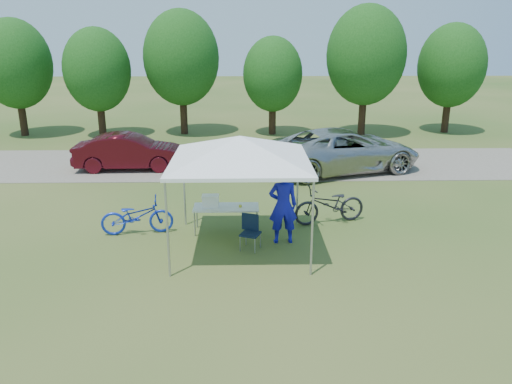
% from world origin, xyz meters
% --- Properties ---
extents(ground, '(100.00, 100.00, 0.00)m').
position_xyz_m(ground, '(0.00, 0.00, 0.00)').
color(ground, '#2D5119').
rests_on(ground, ground).
extents(gravel_strip, '(24.00, 5.00, 0.02)m').
position_xyz_m(gravel_strip, '(0.00, 8.00, 0.01)').
color(gravel_strip, gray).
rests_on(gravel_strip, ground).
extents(canopy, '(4.53, 4.53, 3.00)m').
position_xyz_m(canopy, '(0.00, 0.00, 2.65)').
color(canopy, '#A5A5AA').
rests_on(canopy, ground).
extents(treeline, '(24.89, 4.28, 6.30)m').
position_xyz_m(treeline, '(-0.29, 14.05, 3.53)').
color(treeline, '#382314').
rests_on(treeline, ground).
extents(folding_table, '(1.67, 0.70, 0.69)m').
position_xyz_m(folding_table, '(-0.38, 0.99, 0.64)').
color(folding_table, white).
rests_on(folding_table, ground).
extents(folding_chair, '(0.55, 0.58, 0.83)m').
position_xyz_m(folding_chair, '(0.23, -0.04, 0.49)').
color(folding_chair, black).
rests_on(folding_chair, ground).
extents(cooler, '(0.43, 0.29, 0.31)m').
position_xyz_m(cooler, '(-0.78, 0.99, 0.85)').
color(cooler, white).
rests_on(cooler, folding_table).
extents(ice_cream_cup, '(0.08, 0.08, 0.06)m').
position_xyz_m(ice_cream_cup, '(-0.02, 0.94, 0.72)').
color(ice_cream_cup, gold).
rests_on(ice_cream_cup, folding_table).
extents(cyclist, '(0.74, 0.52, 1.92)m').
position_xyz_m(cyclist, '(1.03, 0.28, 0.96)').
color(cyclist, '#1516AC').
rests_on(cyclist, ground).
extents(bike_blue, '(1.89, 0.90, 0.96)m').
position_xyz_m(bike_blue, '(-2.66, 0.91, 0.48)').
color(bike_blue, '#142FB5').
rests_on(bike_blue, ground).
extents(bike_dark, '(2.11, 1.20, 1.05)m').
position_xyz_m(bike_dark, '(2.39, 1.54, 0.53)').
color(bike_dark, black).
rests_on(bike_dark, ground).
extents(minivan, '(6.20, 4.23, 1.58)m').
position_xyz_m(minivan, '(3.78, 6.87, 0.81)').
color(minivan, '#B4B4AF').
rests_on(minivan, gravel_strip).
extents(sedan, '(4.09, 1.56, 1.33)m').
position_xyz_m(sedan, '(-4.23, 7.29, 0.69)').
color(sedan, '#440B13').
rests_on(sedan, gravel_strip).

